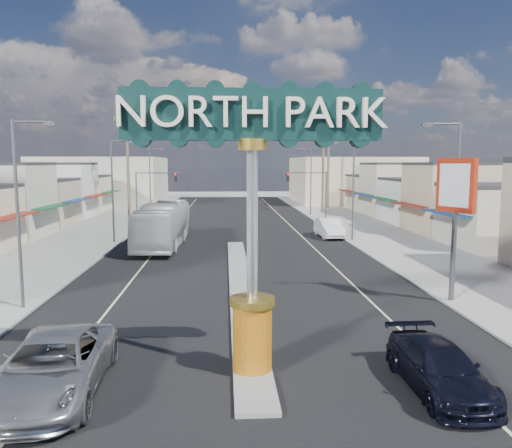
{
  "coord_description": "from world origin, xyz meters",
  "views": [
    {
      "loc": [
        -0.88,
        -13.95,
        7.0
      ],
      "look_at": [
        0.71,
        11.41,
        3.9
      ],
      "focal_mm": 35.0,
      "sensor_mm": 36.0,
      "label": 1
    }
  ],
  "objects": [
    {
      "name": "bank_pylon_sign",
      "position": [
        10.49,
        9.95,
        5.52
      ],
      "size": [
        1.18,
        2.15,
        7.14
      ],
      "rotation": [
        0.0,
        0.0,
        0.43
      ],
      "color": "#47474C",
      "rests_on": "sidewalk_right"
    },
    {
      "name": "palm_left_far",
      "position": [
        -13.0,
        50.0,
        11.5
      ],
      "size": [
        2.6,
        2.6,
        13.1
      ],
      "color": "brown",
      "rests_on": "ground"
    },
    {
      "name": "road",
      "position": [
        0.0,
        30.0,
        0.01
      ],
      "size": [
        20.0,
        120.0,
        0.01
      ],
      "primitive_type": "cube",
      "color": "black",
      "rests_on": "ground"
    },
    {
      "name": "suv_right",
      "position": [
        5.68,
        0.38,
        0.73
      ],
      "size": [
        2.17,
        5.1,
        1.47
      ],
      "primitive_type": "imported",
      "rotation": [
        0.0,
        0.0,
        0.02
      ],
      "color": "black",
      "rests_on": "ground"
    },
    {
      "name": "streetlight_l_far",
      "position": [
        -10.43,
        52.0,
        5.07
      ],
      "size": [
        2.03,
        0.22,
        9.0
      ],
      "color": "#47474C",
      "rests_on": "ground"
    },
    {
      "name": "traffic_signal_right",
      "position": [
        9.18,
        43.99,
        4.27
      ],
      "size": [
        5.09,
        0.45,
        6.0
      ],
      "color": "#47474C",
      "rests_on": "ground"
    },
    {
      "name": "ground",
      "position": [
        0.0,
        30.0,
        0.0
      ],
      "size": [
        160.0,
        160.0,
        0.0
      ],
      "primitive_type": "plane",
      "color": "gray",
      "rests_on": "ground"
    },
    {
      "name": "storefront_row_left",
      "position": [
        -24.0,
        43.0,
        3.0
      ],
      "size": [
        12.0,
        42.0,
        6.0
      ],
      "primitive_type": "cube",
      "color": "beige",
      "rests_on": "ground"
    },
    {
      "name": "backdrop_far_left",
      "position": [
        -22.0,
        75.0,
        4.0
      ],
      "size": [
        20.0,
        20.0,
        8.0
      ],
      "primitive_type": "cube",
      "color": "#B7B29E",
      "rests_on": "ground"
    },
    {
      "name": "streetlight_l_near",
      "position": [
        -10.43,
        10.0,
        5.07
      ],
      "size": [
        2.03,
        0.22,
        9.0
      ],
      "color": "#47474C",
      "rests_on": "ground"
    },
    {
      "name": "city_bus",
      "position": [
        -6.09,
        28.3,
        1.83
      ],
      "size": [
        3.55,
        13.26,
        3.67
      ],
      "primitive_type": "imported",
      "rotation": [
        0.0,
        0.0,
        -0.04
      ],
      "color": "silver",
      "rests_on": "ground"
    },
    {
      "name": "suv_left",
      "position": [
        -6.13,
        0.86,
        0.89
      ],
      "size": [
        3.2,
        6.54,
        1.79
      ],
      "primitive_type": "imported",
      "rotation": [
        0.0,
        0.0,
        0.04
      ],
      "color": "#9E9FA3",
      "rests_on": "ground"
    },
    {
      "name": "storefront_row_right",
      "position": [
        24.0,
        43.0,
        3.0
      ],
      "size": [
        12.0,
        42.0,
        6.0
      ],
      "primitive_type": "cube",
      "color": "#B7B29E",
      "rests_on": "ground"
    },
    {
      "name": "sidewalk_right",
      "position": [
        14.0,
        30.0,
        0.06
      ],
      "size": [
        8.0,
        120.0,
        0.12
      ],
      "primitive_type": "cube",
      "color": "gray",
      "rests_on": "ground"
    },
    {
      "name": "palm_right_far",
      "position": [
        15.0,
        62.0,
        12.39
      ],
      "size": [
        2.6,
        2.6,
        14.1
      ],
      "color": "brown",
      "rests_on": "ground"
    },
    {
      "name": "streetlight_r_mid",
      "position": [
        10.43,
        30.0,
        5.07
      ],
      "size": [
        2.03,
        0.22,
        9.0
      ],
      "color": "#47474C",
      "rests_on": "ground"
    },
    {
      "name": "backdrop_far_right",
      "position": [
        22.0,
        75.0,
        4.0
      ],
      "size": [
        20.0,
        20.0,
        8.0
      ],
      "primitive_type": "cube",
      "color": "beige",
      "rests_on": "ground"
    },
    {
      "name": "median_island",
      "position": [
        0.0,
        14.0,
        0.08
      ],
      "size": [
        1.3,
        30.0,
        0.16
      ],
      "primitive_type": "cube",
      "color": "gray",
      "rests_on": "ground"
    },
    {
      "name": "gateway_sign",
      "position": [
        0.0,
        1.98,
        5.93
      ],
      "size": [
        8.2,
        1.5,
        9.15
      ],
      "color": "#C8600F",
      "rests_on": "median_island"
    },
    {
      "name": "palm_right_mid",
      "position": [
        13.0,
        56.0,
        10.6
      ],
      "size": [
        2.6,
        2.6,
        12.1
      ],
      "color": "brown",
      "rests_on": "ground"
    },
    {
      "name": "car_parked_left",
      "position": [
        -7.91,
        33.97,
        0.82
      ],
      "size": [
        2.51,
        4.99,
        1.63
      ],
      "primitive_type": "imported",
      "rotation": [
        0.0,
        0.0,
        -0.13
      ],
      "color": "slate",
      "rests_on": "ground"
    },
    {
      "name": "streetlight_r_near",
      "position": [
        10.43,
        10.0,
        5.07
      ],
      "size": [
        2.03,
        0.22,
        9.0
      ],
      "color": "#47474C",
      "rests_on": "ground"
    },
    {
      "name": "car_parked_right",
      "position": [
        9.0,
        32.4,
        0.9
      ],
      "size": [
        2.14,
        5.52,
        1.79
      ],
      "primitive_type": "imported",
      "rotation": [
        0.0,
        0.0,
        0.04
      ],
      "color": "white",
      "rests_on": "ground"
    },
    {
      "name": "streetlight_l_mid",
      "position": [
        -10.43,
        30.0,
        5.07
      ],
      "size": [
        2.03,
        0.22,
        9.0
      ],
      "color": "#47474C",
      "rests_on": "ground"
    },
    {
      "name": "traffic_signal_left",
      "position": [
        -9.18,
        43.99,
        4.27
      ],
      "size": [
        5.09,
        0.45,
        6.0
      ],
      "color": "#47474C",
      "rests_on": "ground"
    },
    {
      "name": "sidewalk_left",
      "position": [
        -14.0,
        30.0,
        0.06
      ],
      "size": [
        8.0,
        120.0,
        0.12
      ],
      "primitive_type": "cube",
      "color": "gray",
      "rests_on": "ground"
    },
    {
      "name": "streetlight_r_far",
      "position": [
        10.43,
        52.0,
        5.07
      ],
      "size": [
        2.03,
        0.22,
        9.0
      ],
      "color": "#47474C",
      "rests_on": "ground"
    }
  ]
}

